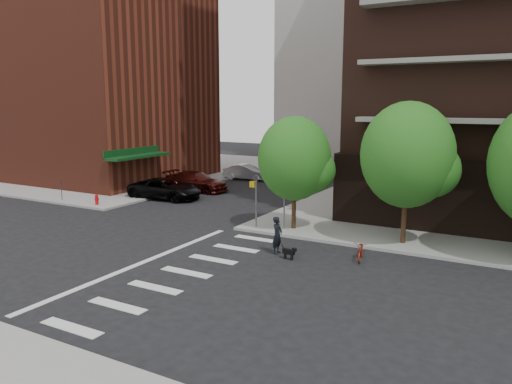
{
  "coord_description": "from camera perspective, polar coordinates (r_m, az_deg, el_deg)",
  "views": [
    {
      "loc": [
        15.35,
        -16.05,
        7.06
      ],
      "look_at": [
        3.0,
        6.0,
        2.5
      ],
      "focal_mm": 35.0,
      "sensor_mm": 36.0,
      "label": 1
    }
  ],
  "objects": [
    {
      "name": "fire_hydrant",
      "position": [
        35.77,
        -17.74,
        -0.75
      ],
      "size": [
        0.24,
        0.24,
        0.73
      ],
      "color": "#A50C0C",
      "rests_on": "sidewalk_nw"
    },
    {
      "name": "dog_walker",
      "position": [
        23.57,
        2.45,
        -4.96
      ],
      "size": [
        0.65,
        0.43,
        1.78
      ],
      "primitive_type": "imported",
      "rotation": [
        0.0,
        0.0,
        1.57
      ],
      "color": "black",
      "rests_on": "ground"
    },
    {
      "name": "midrise_nw",
      "position": [
        50.63,
        -18.87,
        13.2
      ],
      "size": [
        21.4,
        15.5,
        20.0
      ],
      "color": "maroon",
      "rests_on": "sidewalk_nw"
    },
    {
      "name": "ground",
      "position": [
        23.3,
        -13.9,
        -7.72
      ],
      "size": [
        120.0,
        120.0,
        0.0
      ],
      "primitive_type": "plane",
      "color": "black",
      "rests_on": "ground"
    },
    {
      "name": "parked_car_maroon",
      "position": [
        40.37,
        -6.86,
        1.21
      ],
      "size": [
        2.24,
        5.41,
        1.57
      ],
      "primitive_type": "imported",
      "rotation": [
        0.0,
        0.0,
        1.58
      ],
      "color": "#3B0D0A",
      "rests_on": "ground"
    },
    {
      "name": "parking_meter",
      "position": [
        38.31,
        -21.36,
        0.36
      ],
      "size": [
        0.1,
        0.08,
        1.32
      ],
      "color": "black",
      "rests_on": "sidewalk_nw"
    },
    {
      "name": "dog",
      "position": [
        22.85,
        3.82,
        -6.82
      ],
      "size": [
        0.71,
        0.29,
        0.59
      ],
      "rotation": [
        0.0,
        0.0,
        -0.17
      ],
      "color": "black",
      "rests_on": "ground"
    },
    {
      "name": "scooter",
      "position": [
        23.21,
        11.89,
        -6.53
      ],
      "size": [
        0.98,
        1.83,
        0.91
      ],
      "primitive_type": "imported",
      "rotation": [
        0.0,
        0.0,
        0.23
      ],
      "color": "maroon",
      "rests_on": "ground"
    },
    {
      "name": "crosswalk",
      "position": [
        21.91,
        -9.63,
        -8.71
      ],
      "size": [
        3.85,
        13.0,
        0.01
      ],
      "color": "silver",
      "rests_on": "ground"
    },
    {
      "name": "tree_b",
      "position": [
        25.25,
        16.92,
        4.07
      ],
      "size": [
        4.5,
        4.5,
        6.65
      ],
      "color": "#301E11",
      "rests_on": "sidewalk_ne"
    },
    {
      "name": "parked_car_silver",
      "position": [
        45.92,
        -1.06,
        2.27
      ],
      "size": [
        1.91,
        4.4,
        1.41
      ],
      "primitive_type": "imported",
      "rotation": [
        0.0,
        0.0,
        1.67
      ],
      "color": "#B2B4BB",
      "rests_on": "ground"
    },
    {
      "name": "sidewalk_nw",
      "position": [
        56.58,
        -15.86,
        2.75
      ],
      "size": [
        31.0,
        33.0,
        0.15
      ],
      "primitive_type": "cube",
      "color": "gray",
      "rests_on": "ground"
    },
    {
      "name": "tree_a",
      "position": [
        27.21,
        4.42,
        3.84
      ],
      "size": [
        4.0,
        4.0,
        5.9
      ],
      "color": "#301E11",
      "rests_on": "sidewalk_ne"
    },
    {
      "name": "parked_car_black",
      "position": [
        37.37,
        -10.34,
        0.37
      ],
      "size": [
        3.11,
        5.76,
        1.54
      ],
      "primitive_type": "imported",
      "rotation": [
        0.0,
        0.0,
        1.68
      ],
      "color": "black",
      "rests_on": "ground"
    },
    {
      "name": "pedestrian_signal",
      "position": [
        27.78,
        0.71,
        -0.57
      ],
      "size": [
        2.18,
        0.67,
        2.6
      ],
      "color": "slate",
      "rests_on": "sidewalk_ne"
    }
  ]
}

